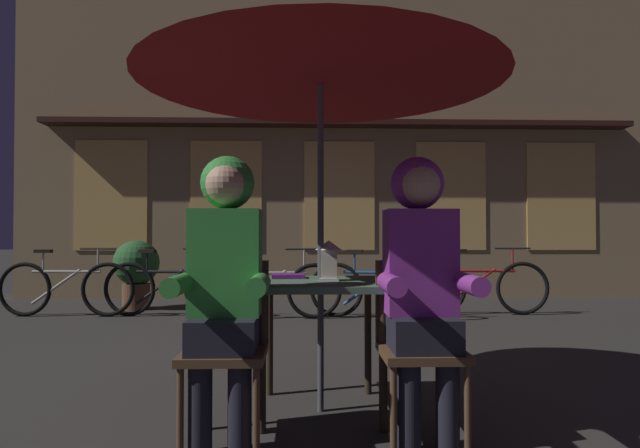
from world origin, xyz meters
The scene contains 16 objects.
ground_plane centered at (0.00, 0.00, 0.00)m, with size 60.00×60.00×0.00m, color #2D2B28.
cafe_table centered at (0.00, 0.00, 0.64)m, with size 0.72×0.72×0.74m.
patio_umbrella centered at (0.00, 0.00, 2.06)m, with size 2.10×2.10×2.31m.
lantern centered at (0.05, 0.01, 0.86)m, with size 0.11×0.11×0.23m.
chair_left centered at (-0.48, -0.37, 0.49)m, with size 0.40×0.40×0.87m.
chair_right centered at (0.48, -0.37, 0.49)m, with size 0.40×0.40×0.87m.
person_left_hooded centered at (-0.48, -0.43, 0.85)m, with size 0.45×0.56×1.40m.
person_right_hooded centered at (0.48, -0.43, 0.85)m, with size 0.45×0.56×1.40m.
shopfront_building centered at (0.47, 5.40, 3.09)m, with size 10.00×0.93×6.20m.
bicycle_nearest centered at (-2.99, 3.44, 0.35)m, with size 1.68×0.13×0.84m.
bicycle_second centered at (-1.72, 3.39, 0.35)m, with size 1.67×0.28×0.84m.
bicycle_third centered at (-0.48, 3.16, 0.35)m, with size 1.68×0.13×0.84m.
bicycle_fourth centered at (0.79, 3.18, 0.35)m, with size 1.64×0.45×0.84m.
bicycle_fifth centered at (2.11, 3.42, 0.35)m, with size 1.68×0.13×0.84m.
book centered at (-0.19, 0.18, 0.75)m, with size 0.20×0.14×0.02m, color #661E7A.
potted_plant centered at (-2.33, 4.05, 0.54)m, with size 0.60×0.60×0.92m.
Camera 1 is at (-0.10, -2.96, 1.01)m, focal length 29.06 mm.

